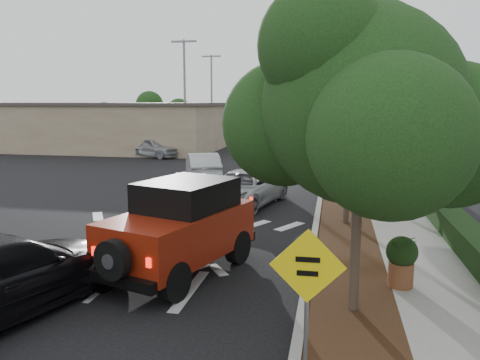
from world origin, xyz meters
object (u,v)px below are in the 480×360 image
(black_suv_oncoming, at_px, (1,275))
(speed_hump_sign, at_px, (307,285))
(red_jeep, at_px, (185,226))
(silver_suv_ahead, at_px, (243,188))

(black_suv_oncoming, xyz_separation_m, speed_hump_sign, (6.17, -1.33, 0.81))
(red_jeep, height_order, black_suv_oncoming, red_jeep)
(speed_hump_sign, bearing_deg, red_jeep, 125.14)
(silver_suv_ahead, bearing_deg, black_suv_oncoming, -91.05)
(black_suv_oncoming, relative_size, speed_hump_sign, 2.41)
(speed_hump_sign, bearing_deg, black_suv_oncoming, 166.06)
(red_jeep, bearing_deg, speed_hump_sign, -35.26)
(red_jeep, xyz_separation_m, black_suv_oncoming, (-2.88, -3.05, -0.36))
(black_suv_oncoming, bearing_deg, speed_hump_sign, -175.17)
(silver_suv_ahead, distance_m, speed_hump_sign, 12.63)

